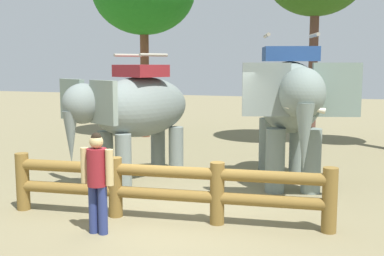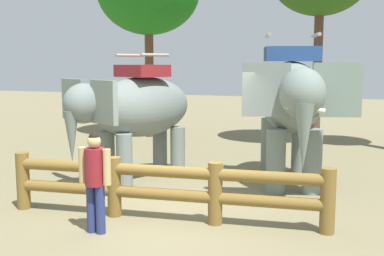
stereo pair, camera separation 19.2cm
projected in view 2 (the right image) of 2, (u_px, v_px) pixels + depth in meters
ground_plane at (168, 216)px, 8.51m from camera, size 60.00×60.00×0.00m
log_fence at (163, 185)px, 8.22m from camera, size 5.62×0.71×1.05m
elephant_near_left at (135, 110)px, 10.89m from camera, size 2.62×3.39×2.88m
elephant_center at (292, 101)px, 10.41m from camera, size 2.51×3.94×3.30m
tourist_woman_in_black at (95, 175)px, 7.55m from camera, size 0.57×0.33×1.61m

